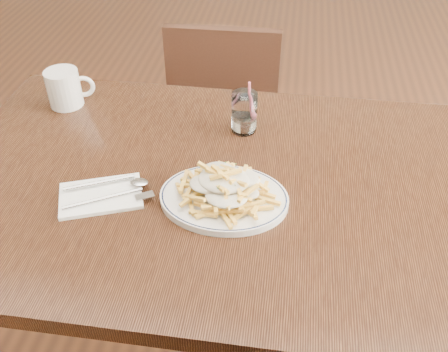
% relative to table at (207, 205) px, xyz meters
% --- Properties ---
extents(table, '(1.20, 0.80, 0.75)m').
position_rel_table_xyz_m(table, '(0.00, 0.00, 0.00)').
color(table, black).
rests_on(table, ground).
extents(chair_far, '(0.39, 0.39, 0.82)m').
position_rel_table_xyz_m(chair_far, '(-0.06, 0.74, -0.21)').
color(chair_far, black).
rests_on(chair_far, ground).
extents(fries_plate, '(0.28, 0.25, 0.02)m').
position_rel_table_xyz_m(fries_plate, '(0.05, -0.07, 0.09)').
color(fries_plate, silver).
rests_on(fries_plate, table).
extents(loaded_fries, '(0.23, 0.20, 0.06)m').
position_rel_table_xyz_m(loaded_fries, '(0.05, -0.07, 0.13)').
color(loaded_fries, '#EEBD48').
rests_on(loaded_fries, fries_plate).
extents(napkin, '(0.20, 0.17, 0.01)m').
position_rel_table_xyz_m(napkin, '(-0.21, -0.09, 0.08)').
color(napkin, white).
rests_on(napkin, table).
extents(cutlery, '(0.20, 0.16, 0.01)m').
position_rel_table_xyz_m(cutlery, '(-0.21, -0.09, 0.09)').
color(cutlery, silver).
rests_on(cutlery, napkin).
extents(water_glass, '(0.06, 0.06, 0.14)m').
position_rel_table_xyz_m(water_glass, '(0.06, 0.20, 0.12)').
color(water_glass, white).
rests_on(water_glass, table).
extents(coffee_mug, '(0.12, 0.09, 0.10)m').
position_rel_table_xyz_m(coffee_mug, '(-0.42, 0.26, 0.13)').
color(coffee_mug, silver).
rests_on(coffee_mug, table).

